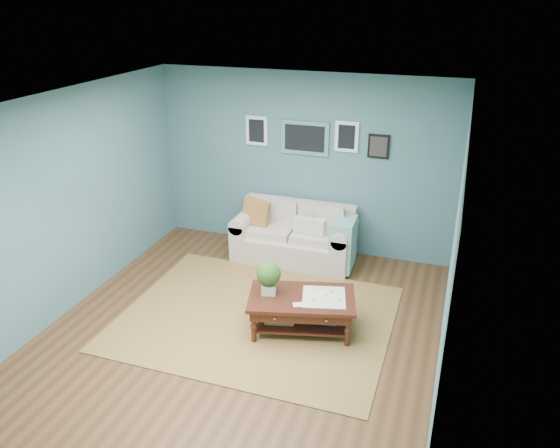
% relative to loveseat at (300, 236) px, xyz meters
% --- Properties ---
extents(room_shell, '(5.00, 5.02, 2.70)m').
position_rel_loveseat_xyz_m(room_shell, '(-0.09, -1.97, 0.98)').
color(room_shell, brown).
rests_on(room_shell, ground).
extents(area_rug, '(3.26, 2.61, 0.01)m').
position_rel_loveseat_xyz_m(area_rug, '(-0.03, -1.70, -0.37)').
color(area_rug, brown).
rests_on(area_rug, ground).
extents(loveseat, '(1.81, 0.82, 0.93)m').
position_rel_loveseat_xyz_m(loveseat, '(0.00, 0.00, 0.00)').
color(loveseat, beige).
rests_on(loveseat, ground).
extents(coffee_table, '(1.37, 1.01, 0.86)m').
position_rel_loveseat_xyz_m(coffee_table, '(0.50, -1.78, 0.01)').
color(coffee_table, black).
rests_on(coffee_table, ground).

